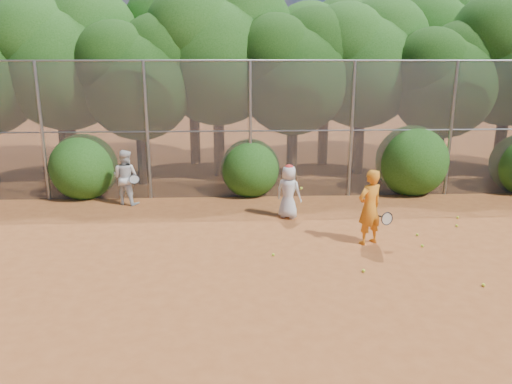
{
  "coord_description": "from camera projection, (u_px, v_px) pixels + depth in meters",
  "views": [
    {
      "loc": [
        -1.52,
        -8.55,
        4.12
      ],
      "look_at": [
        -1.0,
        2.5,
        1.1
      ],
      "focal_mm": 35.0,
      "sensor_mm": 36.0,
      "label": 1
    }
  ],
  "objects": [
    {
      "name": "ground",
      "position": [
        315.0,
        282.0,
        9.4
      ],
      "size": [
        80.0,
        80.0,
        0.0
      ],
      "primitive_type": "plane",
      "color": "#974D22",
      "rests_on": "ground"
    },
    {
      "name": "fence_back",
      "position": [
        280.0,
        129.0,
        14.63
      ],
      "size": [
        20.05,
        0.09,
        4.03
      ],
      "color": "gray",
      "rests_on": "ground"
    },
    {
      "name": "tree_1",
      "position": [
        65.0,
        55.0,
        16.21
      ],
      "size": [
        4.64,
        4.03,
        6.35
      ],
      "color": "black",
      "rests_on": "ground"
    },
    {
      "name": "tree_2",
      "position": [
        140.0,
        74.0,
        15.8
      ],
      "size": [
        3.99,
        3.47,
        5.47
      ],
      "color": "black",
      "rests_on": "ground"
    },
    {
      "name": "tree_3",
      "position": [
        219.0,
        48.0,
        16.67
      ],
      "size": [
        4.89,
        4.26,
        6.7
      ],
      "color": "black",
      "rests_on": "ground"
    },
    {
      "name": "tree_4",
      "position": [
        295.0,
        68.0,
        16.37
      ],
      "size": [
        4.19,
        3.64,
        5.73
      ],
      "color": "black",
      "rests_on": "ground"
    },
    {
      "name": "tree_5",
      "position": [
        364.0,
        58.0,
        17.18
      ],
      "size": [
        4.51,
        3.92,
        6.17
      ],
      "color": "black",
      "rests_on": "ground"
    },
    {
      "name": "tree_6",
      "position": [
        446.0,
        77.0,
        16.48
      ],
      "size": [
        3.86,
        3.36,
        5.29
      ],
      "color": "black",
      "rests_on": "ground"
    },
    {
      "name": "tree_9",
      "position": [
        57.0,
        50.0,
        18.34
      ],
      "size": [
        4.83,
        4.2,
        6.62
      ],
      "color": "black",
      "rests_on": "ground"
    },
    {
      "name": "tree_10",
      "position": [
        194.0,
        42.0,
        18.69
      ],
      "size": [
        5.15,
        4.48,
        7.06
      ],
      "color": "black",
      "rests_on": "ground"
    },
    {
      "name": "tree_11",
      "position": [
        327.0,
        55.0,
        18.65
      ],
      "size": [
        4.64,
        4.03,
        6.35
      ],
      "color": "black",
      "rests_on": "ground"
    },
    {
      "name": "tree_12",
      "position": [
        440.0,
        46.0,
        19.34
      ],
      "size": [
        5.02,
        4.37,
        6.88
      ],
      "color": "black",
      "rests_on": "ground"
    },
    {
      "name": "bush_0",
      "position": [
        84.0,
        164.0,
        14.93
      ],
      "size": [
        2.0,
        2.0,
        2.0
      ],
      "primitive_type": "sphere",
      "color": "#1C4B12",
      "rests_on": "ground"
    },
    {
      "name": "bush_1",
      "position": [
        250.0,
        166.0,
        15.19
      ],
      "size": [
        1.8,
        1.8,
        1.8
      ],
      "primitive_type": "sphere",
      "color": "#1C4B12",
      "rests_on": "ground"
    },
    {
      "name": "bush_2",
      "position": [
        412.0,
        158.0,
        15.36
      ],
      "size": [
        2.2,
        2.2,
        2.2
      ],
      "primitive_type": "sphere",
      "color": "#1C4B12",
      "rests_on": "ground"
    },
    {
      "name": "player_yellow",
      "position": [
        370.0,
        207.0,
        11.14
      ],
      "size": [
        0.88,
        0.65,
        1.72
      ],
      "rotation": [
        0.0,
        0.0,
        3.62
      ],
      "color": "orange",
      "rests_on": "ground"
    },
    {
      "name": "player_teen",
      "position": [
        289.0,
        191.0,
        13.0
      ],
      "size": [
        0.82,
        0.74,
        1.43
      ],
      "rotation": [
        0.0,
        0.0,
        2.6
      ],
      "color": "silver",
      "rests_on": "ground"
    },
    {
      "name": "player_white",
      "position": [
        126.0,
        177.0,
        14.18
      ],
      "size": [
        0.94,
        0.85,
        1.58
      ],
      "rotation": [
        0.0,
        0.0,
        2.77
      ],
      "color": "silver",
      "rests_on": "ground"
    },
    {
      "name": "ball_0",
      "position": [
        417.0,
        235.0,
        11.82
      ],
      "size": [
        0.07,
        0.07,
        0.07
      ],
      "primitive_type": "sphere",
      "color": "#BED727",
      "rests_on": "ground"
    },
    {
      "name": "ball_1",
      "position": [
        457.0,
        226.0,
        12.44
      ],
      "size": [
        0.07,
        0.07,
        0.07
      ],
      "primitive_type": "sphere",
      "color": "#BED727",
      "rests_on": "ground"
    },
    {
      "name": "ball_2",
      "position": [
        483.0,
        285.0,
        9.22
      ],
      "size": [
        0.07,
        0.07,
        0.07
      ],
      "primitive_type": "sphere",
      "color": "#BED727",
      "rests_on": "ground"
    },
    {
      "name": "ball_3",
      "position": [
        422.0,
        246.0,
        11.12
      ],
      "size": [
        0.07,
        0.07,
        0.07
      ],
      "primitive_type": "sphere",
      "color": "#BED727",
      "rests_on": "ground"
    },
    {
      "name": "ball_4",
      "position": [
        273.0,
        255.0,
        10.62
      ],
      "size": [
        0.07,
        0.07,
        0.07
      ],
      "primitive_type": "sphere",
      "color": "#BED727",
      "rests_on": "ground"
    },
    {
      "name": "ball_5",
      "position": [
        458.0,
        217.0,
        13.07
      ],
      "size": [
        0.07,
        0.07,
        0.07
      ],
      "primitive_type": "sphere",
      "color": "#BED727",
      "rests_on": "ground"
    },
    {
      "name": "ball_6",
      "position": [
        364.0,
        271.0,
        9.83
      ],
      "size": [
        0.07,
        0.07,
        0.07
      ],
      "primitive_type": "sphere",
      "color": "#BED727",
      "rests_on": "ground"
    }
  ]
}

